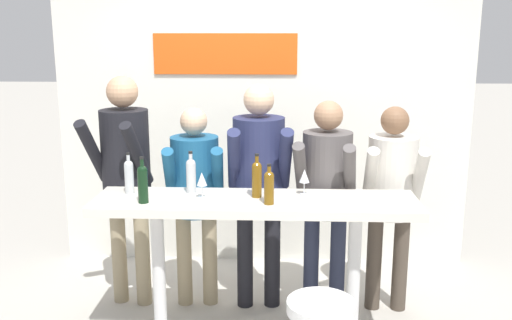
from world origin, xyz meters
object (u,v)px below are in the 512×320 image
object	(u,v)px
wine_bottle_3	(269,186)
wine_glass_0	(304,177)
person_center_left	(259,173)
person_far_left	(125,166)
person_left	(195,187)
person_center_right	(391,188)
wine_bottle_2	(257,177)
wine_glass_1	(202,180)
wine_bottle_1	(129,175)
wine_bottle_0	(143,182)
tasting_table	(255,225)
wine_bottle_4	(191,174)
person_center	(326,185)

from	to	relation	value
wine_bottle_3	wine_glass_0	distance (m)	0.33
person_center_left	person_far_left	bearing A→B (deg)	175.18
person_left	person_center_right	bearing A→B (deg)	-6.49
person_center_right	wine_bottle_2	size ratio (longest dim) A/B	5.38
person_far_left	wine_bottle_2	bearing A→B (deg)	-15.27
person_far_left	wine_glass_0	bearing A→B (deg)	-6.88
wine_glass_0	wine_glass_1	size ratio (longest dim) A/B	1.00
person_left	wine_bottle_3	world-z (taller)	person_left
wine_bottle_2	wine_bottle_1	bearing A→B (deg)	176.51
person_far_left	wine_bottle_0	bearing A→B (deg)	-55.39
tasting_table	wine_bottle_3	bearing A→B (deg)	-49.50
person_far_left	wine_glass_1	xyz separation A→B (m)	(0.67, -0.54, 0.04)
person_left	wine_bottle_2	bearing A→B (deg)	-51.19
tasting_table	wine_bottle_2	xyz separation A→B (m)	(0.01, 0.05, 0.32)
tasting_table	wine_bottle_4	distance (m)	0.57
wine_bottle_4	wine_glass_0	distance (m)	0.78
wine_bottle_1	person_center_right	bearing A→B (deg)	12.89
wine_glass_1	person_center_left	bearing A→B (deg)	55.78
person_left	person_center	distance (m)	1.01
person_center_left	wine_glass_1	xyz separation A→B (m)	(-0.36, -0.53, 0.09)
person_center_left	wine_bottle_4	size ratio (longest dim) A/B	6.03
wine_bottle_0	wine_bottle_3	bearing A→B (deg)	0.45
tasting_table	wine_bottle_0	bearing A→B (deg)	-171.05
person_center_right	wine_glass_0	world-z (taller)	person_center_right
wine_bottle_4	wine_glass_0	size ratio (longest dim) A/B	1.66
tasting_table	wine_glass_0	xyz separation A→B (m)	(0.33, 0.12, 0.31)
person_left	person_center_left	size ratio (longest dim) A/B	0.90
wine_bottle_1	tasting_table	bearing A→B (deg)	-6.70
person_left	wine_bottle_1	bearing A→B (deg)	-136.06
person_center	wine_glass_1	bearing A→B (deg)	-142.07
wine_bottle_4	person_far_left	bearing A→B (deg)	143.94
person_far_left	wine_bottle_1	distance (m)	0.47
person_center_right	wine_bottle_2	xyz separation A→B (m)	(-1.00, -0.49, 0.20)
person_center	wine_bottle_0	world-z (taller)	person_center
tasting_table	wine_glass_1	world-z (taller)	wine_glass_1
wine_glass_1	wine_bottle_0	bearing A→B (deg)	-161.13
wine_bottle_2	person_center	bearing A→B (deg)	40.49
wine_bottle_2	wine_bottle_3	size ratio (longest dim) A/B	1.12
person_center	wine_bottle_2	distance (m)	0.68
tasting_table	wine_bottle_1	world-z (taller)	wine_bottle_1
person_center	wine_glass_0	distance (m)	0.43
person_left	wine_bottle_3	xyz separation A→B (m)	(0.58, -0.67, 0.20)
person_left	wine_bottle_0	xyz separation A→B (m)	(-0.24, -0.67, 0.22)
person_far_left	wine_bottle_4	size ratio (longest dim) A/B	6.22
tasting_table	wine_bottle_3	distance (m)	0.34
tasting_table	person_center_right	distance (m)	1.15
wine_bottle_1	wine_glass_1	world-z (taller)	wine_bottle_1
wine_bottle_3	person_center_left	bearing A→B (deg)	98.00
person_left	wine_bottle_3	size ratio (longest dim) A/B	5.95
person_left	wine_glass_0	size ratio (longest dim) A/B	9.00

